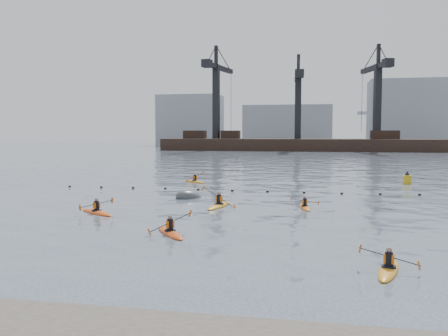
{
  "coord_description": "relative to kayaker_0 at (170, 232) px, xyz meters",
  "views": [
    {
      "loc": [
        4.94,
        -16.71,
        5.04
      ],
      "look_at": [
        -0.61,
        11.71,
        2.8
      ],
      "focal_mm": 38.0,
      "sensor_mm": 36.0,
      "label": 1
    }
  ],
  "objects": [
    {
      "name": "kayaker_2",
      "position": [
        -6.24,
        4.78,
        0.0
      ],
      "size": [
        3.15,
        2.55,
        1.09
      ],
      "rotation": [
        0.0,
        0.0,
        0.94
      ],
      "color": "#E35115",
      "rests_on": "ground"
    },
    {
      "name": "barge_pier",
      "position": [
        1.85,
        104.64,
        1.79
      ],
      "size": [
        72.0,
        19.3,
        29.5
      ],
      "color": "black",
      "rests_on": "ground"
    },
    {
      "name": "kayaker_3",
      "position": [
        0.65,
        8.76,
        0.01
      ],
      "size": [
        2.53,
        3.69,
        1.53
      ],
      "rotation": [
        0.0,
        0.0,
        -0.18
      ],
      "color": "orange",
      "rests_on": "ground"
    },
    {
      "name": "float_line",
      "position": [
        1.57,
        17.18,
        -0.07
      ],
      "size": [
        33.24,
        0.73,
        0.24
      ],
      "color": "black",
      "rests_on": "ground"
    },
    {
      "name": "mooring_buoy",
      "position": [
        -2.47,
        12.52,
        -0.1
      ],
      "size": [
        2.62,
        2.79,
        1.6
      ],
      "primitive_type": "ellipsoid",
      "rotation": [
        0.0,
        0.21,
        0.89
      ],
      "color": "#434548",
      "rests_on": "ground"
    },
    {
      "name": "kayaker_4",
      "position": [
        6.32,
        9.24,
        -0.02
      ],
      "size": [
        1.89,
        2.87,
        0.9
      ],
      "rotation": [
        0.0,
        0.0,
        3.35
      ],
      "color": "#D56314",
      "rests_on": "ground"
    },
    {
      "name": "kayaker_0",
      "position": [
        0.0,
        0.0,
        0.0
      ],
      "size": [
        2.46,
        3.09,
        1.24
      ],
      "rotation": [
        0.0,
        0.0,
        0.62
      ],
      "color": "#D44914",
      "rests_on": "ground"
    },
    {
      "name": "nav_buoy",
      "position": [
        15.63,
        25.81,
        0.33
      ],
      "size": [
        0.78,
        0.78,
        1.43
      ],
      "color": "gold",
      "rests_on": "ground"
    },
    {
      "name": "kayaker_1",
      "position": [
        9.64,
        -4.49,
        -0.0
      ],
      "size": [
        2.1,
        3.22,
        1.03
      ],
      "rotation": [
        0.0,
        0.0,
        -0.25
      ],
      "color": "orange",
      "rests_on": "ground"
    },
    {
      "name": "ground",
      "position": [
        2.07,
        -5.35,
        -0.1
      ],
      "size": [
        400.0,
        400.0,
        0.0
      ],
      "primitive_type": "plane",
      "color": "#384752",
      "rests_on": "ground"
    },
    {
      "name": "skyline",
      "position": [
        4.31,
        144.92,
        9.15
      ],
      "size": [
        141.0,
        28.0,
        22.0
      ],
      "color": "gray",
      "rests_on": "ground"
    },
    {
      "name": "kayaker_5",
      "position": [
        -4.81,
        23.34,
        -0.0
      ],
      "size": [
        2.77,
        2.59,
        1.17
      ],
      "rotation": [
        0.0,
        0.0,
        0.83
      ],
      "color": "orange",
      "rests_on": "ground"
    }
  ]
}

